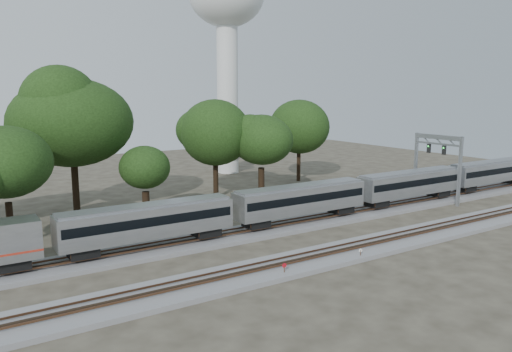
{
  "coord_description": "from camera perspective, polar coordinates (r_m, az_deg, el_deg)",
  "views": [
    {
      "loc": [
        -20.73,
        -36.31,
        14.66
      ],
      "look_at": [
        5.66,
        5.0,
        6.28
      ],
      "focal_mm": 35.0,
      "sensor_mm": 36.0,
      "label": 1
    }
  ],
  "objects": [
    {
      "name": "tree_3",
      "position": [
        61.55,
        -20.33,
        5.75
      ],
      "size": [
        11.25,
        11.25,
        15.87
      ],
      "color": "black",
      "rests_on": "ground"
    },
    {
      "name": "signal_gantry",
      "position": [
        70.32,
        20.03,
        2.47
      ],
      "size": [
        0.62,
        7.37,
        8.97
      ],
      "color": "gray",
      "rests_on": "ground"
    },
    {
      "name": "water_tower",
      "position": [
        90.84,
        -3.36,
        17.6
      ],
      "size": [
        13.25,
        13.25,
        36.69
      ],
      "color": "silver",
      "rests_on": "ground"
    },
    {
      "name": "switch_lever",
      "position": [
        43.4,
        7.82,
        -9.93
      ],
      "size": [
        0.58,
        0.47,
        0.3
      ],
      "primitive_type": "cube",
      "rotation": [
        0.0,
        0.0,
        -0.39
      ],
      "color": "#512D19",
      "rests_on": "ground"
    },
    {
      "name": "train",
      "position": [
        54.92,
        5.29,
        -2.57
      ],
      "size": [
        84.3,
        2.9,
        4.27
      ],
      "color": "silver",
      "rests_on": "ground"
    },
    {
      "name": "switch_stand_white",
      "position": [
        45.19,
        11.86,
        -8.58
      ],
      "size": [
        0.32,
        0.14,
        1.02
      ],
      "rotation": [
        0.0,
        0.0,
        -0.34
      ],
      "color": "#512D19",
      "rests_on": "ground"
    },
    {
      "name": "switch_stand_red",
      "position": [
        40.4,
        3.26,
        -10.48
      ],
      "size": [
        0.37,
        0.09,
        1.15
      ],
      "rotation": [
        0.0,
        0.0,
        -0.16
      ],
      "color": "#512D19",
      "rests_on": "ground"
    },
    {
      "name": "track_near",
      "position": [
        41.02,
        0.11,
        -10.94
      ],
      "size": [
        160.0,
        5.0,
        0.73
      ],
      "color": "slate",
      "rests_on": "ground"
    },
    {
      "name": "tree_4",
      "position": [
        57.94,
        -12.61,
        0.95
      ],
      "size": [
        6.21,
        6.21,
        8.76
      ],
      "color": "black",
      "rests_on": "ground"
    },
    {
      "name": "ground",
      "position": [
        44.31,
        -2.72,
        -9.64
      ],
      "size": [
        160.0,
        160.0,
        0.0
      ],
      "primitive_type": "plane",
      "color": "#383328",
      "rests_on": "ground"
    },
    {
      "name": "track_far",
      "position": [
        49.28,
        -6.23,
        -7.42
      ],
      "size": [
        160.0,
        5.0,
        0.73
      ],
      "color": "slate",
      "rests_on": "ground"
    },
    {
      "name": "tree_5",
      "position": [
        67.85,
        -4.7,
        4.96
      ],
      "size": [
        9.26,
        9.26,
        13.05
      ],
      "color": "black",
      "rests_on": "ground"
    },
    {
      "name": "tree_2",
      "position": [
        51.22,
        -26.76,
        1.42
      ],
      "size": [
        8.36,
        8.36,
        11.79
      ],
      "color": "black",
      "rests_on": "ground"
    },
    {
      "name": "tree_6",
      "position": [
        66.91,
        0.62,
        4.15
      ],
      "size": [
        8.35,
        8.35,
        11.78
      ],
      "color": "black",
      "rests_on": "ground"
    },
    {
      "name": "tree_7",
      "position": [
        81.54,
        4.96,
        5.63
      ],
      "size": [
        9.09,
        9.09,
        12.81
      ],
      "color": "black",
      "rests_on": "ground"
    }
  ]
}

